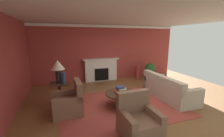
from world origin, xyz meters
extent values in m
plane|color=brown|center=(0.00, 0.00, 0.00)|extent=(9.18, 9.18, 0.00)
cube|color=#9E3833|center=(0.00, 3.14, 1.38)|extent=(7.66, 0.12, 2.76)
cube|color=#9E3833|center=(-3.59, 0.30, 1.38)|extent=(0.12, 6.76, 2.76)
cube|color=white|center=(0.00, 0.30, 2.79)|extent=(7.66, 6.76, 0.06)
cube|color=white|center=(0.00, 3.06, 2.68)|extent=(7.66, 0.08, 0.12)
cube|color=#993D33|center=(-0.49, -0.04, 0.01)|extent=(3.75, 2.74, 0.01)
cube|color=white|center=(-0.35, 2.94, 0.54)|extent=(1.60, 0.25, 1.07)
cube|color=black|center=(-0.35, 2.92, 0.35)|extent=(0.70, 0.26, 0.60)
cube|color=white|center=(-0.35, 2.91, 1.10)|extent=(1.80, 0.35, 0.06)
cube|color=#BCB299|center=(1.42, 0.03, 0.23)|extent=(0.92, 2.11, 0.45)
cube|color=#BCB299|center=(1.07, 0.03, 0.65)|extent=(0.22, 2.10, 0.40)
cube|color=#BCB299|center=(1.41, -0.92, 0.31)|extent=(0.90, 0.21, 0.62)
cube|color=#BCB299|center=(1.43, 0.98, 0.31)|extent=(0.90, 0.21, 0.62)
cube|color=brown|center=(-2.12, 0.04, 0.22)|extent=(0.82, 0.82, 0.44)
cube|color=brown|center=(-1.80, 0.04, 0.70)|extent=(0.18, 0.80, 0.51)
cube|color=brown|center=(-2.13, 0.37, 0.30)|extent=(0.80, 0.16, 0.60)
cube|color=brown|center=(-2.11, -0.29, 0.30)|extent=(0.80, 0.16, 0.60)
cube|color=brown|center=(-0.68, -1.54, 0.22)|extent=(0.82, 0.82, 0.44)
cube|color=brown|center=(-0.68, -1.22, 0.70)|extent=(0.80, 0.18, 0.51)
cube|color=brown|center=(-1.01, -1.55, 0.30)|extent=(0.16, 0.80, 0.60)
cube|color=brown|center=(-0.35, -1.53, 0.30)|extent=(0.16, 0.80, 0.60)
cylinder|color=#3D2D1E|center=(-0.49, -0.04, 0.43)|extent=(1.00, 1.00, 0.04)
cylinder|color=#3D2D1E|center=(-0.49, -0.04, 0.21)|extent=(0.12, 0.12, 0.41)
cylinder|color=#3D2D1E|center=(-0.49, -0.04, 0.01)|extent=(0.56, 0.56, 0.03)
cube|color=#3D2D1E|center=(-2.32, 0.85, 0.68)|extent=(0.56, 0.56, 0.04)
cube|color=#3D2D1E|center=(-2.32, 0.85, 0.33)|extent=(0.10, 0.10, 0.66)
cube|color=#3D2D1E|center=(-2.32, 0.85, 0.02)|extent=(0.45, 0.45, 0.04)
cylinder|color=black|center=(-2.32, 0.85, 0.92)|extent=(0.18, 0.18, 0.45)
cone|color=beige|center=(-2.32, 0.85, 1.30)|extent=(0.44, 0.44, 0.30)
cylinder|color=#9E3328|center=(1.56, 2.63, 0.34)|extent=(0.25, 0.25, 0.69)
cylinder|color=navy|center=(-2.17, 0.73, 0.88)|extent=(0.11, 0.11, 0.35)
cube|color=maroon|center=(-0.57, 0.03, 0.48)|extent=(0.24, 0.19, 0.05)
cube|color=tan|center=(-0.43, 0.02, 0.53)|extent=(0.27, 0.22, 0.06)
cube|color=navy|center=(-0.49, 0.07, 0.59)|extent=(0.26, 0.22, 0.06)
cylinder|color=#A8754C|center=(2.16, 2.40, 0.15)|extent=(0.32, 0.32, 0.30)
sphere|color=#28602D|center=(2.16, 2.40, 0.55)|extent=(0.56, 0.56, 0.56)
camera|label=1|loc=(-2.21, -4.12, 2.17)|focal=23.84mm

